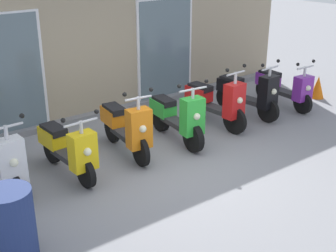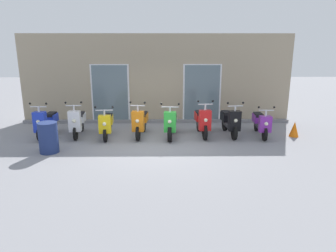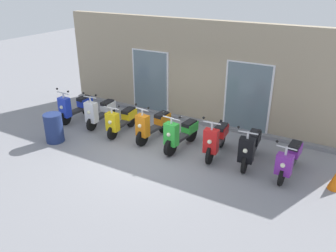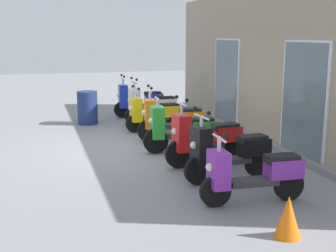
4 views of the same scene
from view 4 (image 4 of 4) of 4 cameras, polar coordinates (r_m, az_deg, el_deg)
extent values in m
plane|color=gray|center=(9.66, -3.79, -2.85)|extent=(40.00, 40.00, 0.00)
cube|color=gray|center=(10.44, 12.43, 7.55)|extent=(10.53, 0.30, 3.43)
cube|color=slate|center=(10.57, 10.86, -1.44)|extent=(10.53, 0.20, 0.12)
cube|color=silver|center=(12.02, 7.47, 5.50)|extent=(1.49, 0.04, 2.30)
cube|color=slate|center=(12.01, 7.37, 5.49)|extent=(1.37, 0.02, 2.22)
cube|color=silver|center=(8.88, 16.89, 2.97)|extent=(1.49, 0.04, 2.30)
cube|color=slate|center=(8.87, 16.77, 2.97)|extent=(1.37, 0.02, 2.22)
cylinder|color=black|center=(13.20, -5.87, 2.08)|extent=(0.11, 0.48, 0.48)
cylinder|color=black|center=(13.38, -1.37, 2.26)|extent=(0.11, 0.48, 0.48)
cube|color=#2D2D30|center=(13.27, -3.61, 2.60)|extent=(0.29, 0.67, 0.09)
cube|color=#1E38C6|center=(13.15, -5.73, 3.77)|extent=(0.39, 0.26, 0.67)
sphere|color=#F2EFCC|center=(13.13, -6.30, 3.92)|extent=(0.12, 0.12, 0.12)
cube|color=#1E38C6|center=(13.32, -1.80, 3.56)|extent=(0.33, 0.53, 0.28)
cube|color=black|center=(13.29, -1.97, 4.15)|extent=(0.28, 0.49, 0.11)
cylinder|color=silver|center=(13.10, -5.77, 5.58)|extent=(0.06, 0.06, 0.21)
cylinder|color=silver|center=(13.09, -5.78, 5.94)|extent=(0.52, 0.06, 0.04)
sphere|color=black|center=(12.82, -5.63, 6.27)|extent=(0.07, 0.07, 0.07)
sphere|color=black|center=(13.34, -5.94, 6.47)|extent=(0.07, 0.07, 0.07)
cylinder|color=black|center=(12.17, -4.46, 1.26)|extent=(0.11, 0.47, 0.46)
cylinder|color=black|center=(12.50, 0.25, 1.57)|extent=(0.11, 0.47, 0.46)
cube|color=#2D2D30|center=(12.31, -2.07, 1.88)|extent=(0.30, 0.68, 0.09)
cube|color=white|center=(12.12, -4.31, 3.12)|extent=(0.39, 0.26, 0.67)
sphere|color=#F2EFCC|center=(12.08, -4.90, 3.28)|extent=(0.12, 0.12, 0.12)
cube|color=white|center=(12.42, -0.18, 2.89)|extent=(0.33, 0.54, 0.28)
cube|color=black|center=(12.38, -0.35, 3.52)|extent=(0.29, 0.50, 0.11)
cylinder|color=silver|center=(12.06, -4.34, 5.12)|extent=(0.06, 0.06, 0.22)
cylinder|color=silver|center=(12.05, -4.34, 5.55)|extent=(0.49, 0.07, 0.04)
sphere|color=black|center=(11.81, -4.02, 5.91)|extent=(0.07, 0.07, 0.07)
sphere|color=black|center=(12.28, -4.66, 6.12)|extent=(0.07, 0.07, 0.07)
cylinder|color=black|center=(11.17, -4.28, 0.30)|extent=(0.12, 0.45, 0.45)
cylinder|color=black|center=(11.50, 0.93, 0.65)|extent=(0.12, 0.45, 0.45)
cube|color=#2D2D30|center=(11.31, -1.64, 0.97)|extent=(0.30, 0.69, 0.09)
cube|color=yellow|center=(11.12, -4.11, 2.07)|extent=(0.39, 0.26, 0.58)
sphere|color=#F2EFCC|center=(11.08, -4.76, 2.24)|extent=(0.12, 0.12, 0.12)
cube|color=yellow|center=(11.42, 0.46, 1.95)|extent=(0.33, 0.54, 0.28)
cube|color=black|center=(11.38, 0.27, 2.63)|extent=(0.29, 0.49, 0.11)
cylinder|color=silver|center=(11.07, -4.14, 3.97)|extent=(0.06, 0.06, 0.21)
cylinder|color=silver|center=(11.05, -4.15, 4.40)|extent=(0.54, 0.07, 0.04)
sphere|color=black|center=(10.78, -3.77, 4.76)|extent=(0.07, 0.07, 0.07)
sphere|color=black|center=(11.30, -4.52, 5.06)|extent=(0.07, 0.07, 0.07)
cylinder|color=black|center=(10.19, -2.51, -0.61)|extent=(0.14, 0.51, 0.51)
cylinder|color=black|center=(10.40, 3.61, -0.37)|extent=(0.14, 0.51, 0.51)
cube|color=#2D2D30|center=(10.26, 0.58, 0.06)|extent=(0.33, 0.72, 0.09)
cube|color=orange|center=(10.12, -2.31, 1.54)|extent=(0.40, 0.28, 0.65)
sphere|color=#F2EFCC|center=(10.10, -3.04, 1.74)|extent=(0.12, 0.12, 0.12)
cube|color=orange|center=(10.32, 3.09, 1.15)|extent=(0.35, 0.55, 0.28)
cube|color=black|center=(10.29, 2.88, 1.91)|extent=(0.31, 0.50, 0.11)
cylinder|color=silver|center=(10.06, -2.33, 3.90)|extent=(0.06, 0.06, 0.23)
cylinder|color=silver|center=(10.04, -2.33, 4.43)|extent=(0.47, 0.08, 0.04)
sphere|color=black|center=(9.80, -2.14, 4.84)|extent=(0.07, 0.07, 0.07)
sphere|color=black|center=(10.26, -2.52, 5.14)|extent=(0.07, 0.07, 0.07)
cylinder|color=black|center=(9.19, -1.58, -1.92)|extent=(0.17, 0.53, 0.52)
cylinder|color=black|center=(9.43, 5.13, -1.61)|extent=(0.17, 0.53, 0.52)
cube|color=#2D2D30|center=(9.27, 1.83, -1.16)|extent=(0.32, 0.71, 0.09)
cube|color=green|center=(9.12, -1.34, 0.45)|extent=(0.40, 0.28, 0.65)
sphere|color=#F2EFCC|center=(9.09, -2.15, 0.67)|extent=(0.12, 0.12, 0.12)
cube|color=green|center=(9.35, 4.57, -0.14)|extent=(0.35, 0.55, 0.28)
cube|color=black|center=(9.32, 4.35, 0.69)|extent=(0.30, 0.50, 0.11)
cylinder|color=silver|center=(9.05, -1.35, 2.97)|extent=(0.06, 0.06, 0.20)
cylinder|color=silver|center=(9.04, -1.36, 3.46)|extent=(0.55, 0.09, 0.04)
sphere|color=black|center=(8.75, -1.05, 3.86)|extent=(0.07, 0.07, 0.07)
sphere|color=black|center=(9.29, -1.65, 4.31)|extent=(0.07, 0.07, 0.07)
cylinder|color=black|center=(8.17, 1.44, -3.60)|extent=(0.12, 0.53, 0.53)
cylinder|color=black|center=(8.62, 8.06, -2.91)|extent=(0.12, 0.53, 0.53)
cube|color=#2D2D30|center=(8.35, 4.85, -2.59)|extent=(0.31, 0.68, 0.09)
cube|color=red|center=(8.09, 1.71, -0.90)|extent=(0.40, 0.27, 0.66)
sphere|color=#F2EFCC|center=(8.03, 0.86, -0.70)|extent=(0.12, 0.12, 0.12)
cube|color=red|center=(8.50, 7.53, -0.96)|extent=(0.34, 0.54, 0.28)
cube|color=black|center=(8.45, 7.31, -0.05)|extent=(0.30, 0.50, 0.11)
cylinder|color=silver|center=(8.01, 1.73, 2.11)|extent=(0.06, 0.06, 0.24)
cylinder|color=silver|center=(7.99, 1.74, 2.82)|extent=(0.47, 0.07, 0.04)
sphere|color=black|center=(7.76, 2.41, 3.30)|extent=(0.07, 0.07, 0.07)
sphere|color=black|center=(8.19, 1.11, 3.74)|extent=(0.07, 0.07, 0.07)
cylinder|color=black|center=(7.30, 3.91, -5.64)|extent=(0.13, 0.49, 0.49)
cylinder|color=black|center=(7.83, 11.43, -4.65)|extent=(0.13, 0.49, 0.49)
cube|color=#2D2D30|center=(7.52, 7.82, -4.41)|extent=(0.32, 0.72, 0.09)
cube|color=black|center=(7.21, 4.24, -2.66)|extent=(0.40, 0.27, 0.66)
sphere|color=#F2EFCC|center=(7.15, 3.30, -2.44)|extent=(0.12, 0.12, 0.12)
cube|color=black|center=(7.70, 10.89, -2.58)|extent=(0.34, 0.54, 0.28)
cube|color=black|center=(7.65, 10.68, -1.59)|extent=(0.30, 0.50, 0.11)
cylinder|color=silver|center=(7.12, 4.29, 0.54)|extent=(0.06, 0.06, 0.20)
cylinder|color=silver|center=(7.11, 4.30, 1.18)|extent=(0.50, 0.08, 0.04)
sphere|color=black|center=(6.87, 5.22, 1.65)|extent=(0.07, 0.07, 0.07)
sphere|color=black|center=(7.31, 3.46, 2.28)|extent=(0.07, 0.07, 0.07)
cylinder|color=black|center=(6.41, 6.06, -8.30)|extent=(0.11, 0.46, 0.46)
cylinder|color=black|center=(6.86, 15.15, -7.30)|extent=(0.11, 0.46, 0.46)
cube|color=#2D2D30|center=(6.59, 10.80, -6.99)|extent=(0.30, 0.72, 0.09)
cube|color=purple|center=(6.33, 6.46, -5.52)|extent=(0.39, 0.26, 0.52)
sphere|color=#F2EFCC|center=(6.27, 5.35, -5.26)|extent=(0.12, 0.12, 0.12)
cube|color=purple|center=(6.73, 14.52, -5.16)|extent=(0.33, 0.54, 0.28)
cube|color=black|center=(6.68, 14.28, -4.04)|extent=(0.29, 0.49, 0.11)
cylinder|color=silver|center=(6.23, 6.54, -2.38)|extent=(0.06, 0.06, 0.23)
cylinder|color=silver|center=(6.21, 6.56, -1.53)|extent=(0.48, 0.06, 0.04)
sphere|color=black|center=(5.97, 7.37, -1.10)|extent=(0.07, 0.07, 0.07)
sphere|color=black|center=(6.41, 5.85, -0.18)|extent=(0.07, 0.07, 0.07)
cylinder|color=navy|center=(12.39, -10.22, 2.31)|extent=(0.55, 0.55, 0.89)
cone|color=orange|center=(5.65, 15.07, -11.11)|extent=(0.32, 0.32, 0.52)
camera|label=1|loc=(13.81, -31.10, 14.26)|focal=48.97mm
camera|label=2|loc=(11.51, -57.40, 9.74)|focal=33.50mm
camera|label=3|loc=(7.20, -70.13, 23.21)|focal=36.64mm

